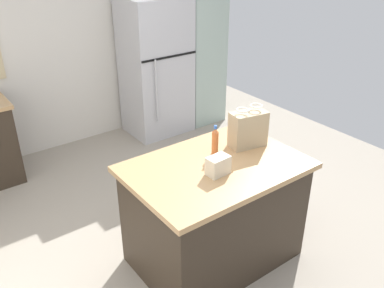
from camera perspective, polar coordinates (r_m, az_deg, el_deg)
ground at (r=3.80m, az=-0.77°, el=-13.05°), size 5.99×5.99×0.00m
back_wall at (r=5.25m, az=-17.69°, el=13.23°), size 4.83×0.13×2.57m
kitchen_island at (r=3.36m, az=3.10°, el=-9.41°), size 1.33×0.93×0.90m
refrigerator at (r=5.45m, az=-4.96°, el=10.43°), size 0.80×0.67×1.76m
tall_cabinet at (r=5.79m, az=0.90°, el=13.15°), size 0.54×0.60×2.07m
shopping_bag at (r=3.35m, az=7.71°, el=2.08°), size 0.32×0.20×0.34m
small_box at (r=2.97m, az=3.61°, el=-2.97°), size 0.17×0.11×0.14m
bottle at (r=3.22m, az=3.19°, el=0.38°), size 0.05×0.05×0.24m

